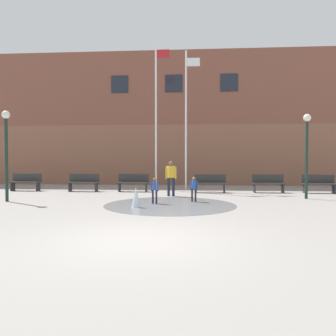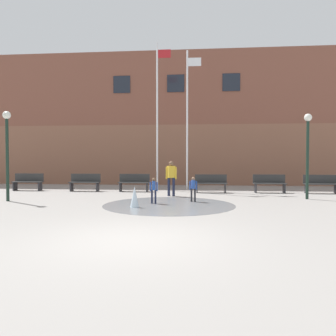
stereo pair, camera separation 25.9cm
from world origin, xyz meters
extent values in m
plane|color=gray|center=(0.00, 0.00, 0.00)|extent=(100.00, 100.00, 0.00)
cube|color=brown|center=(0.00, 17.23, 1.95)|extent=(36.00, 6.00, 3.89)
cube|color=brown|center=(0.00, 17.23, 6.27)|extent=(36.00, 6.00, 4.76)
cube|color=#1E232D|center=(-3.50, 14.21, 6.51)|extent=(1.10, 0.06, 1.10)
cube|color=#1E232D|center=(0.00, 14.21, 6.51)|extent=(1.10, 0.06, 1.10)
cube|color=#1E232D|center=(3.50, 14.21, 6.51)|extent=(1.10, 0.06, 1.10)
cylinder|color=gray|center=(0.34, 5.25, 0.00)|extent=(4.87, 4.87, 0.01)
cone|color=silver|center=(-0.81, 4.53, 0.37)|extent=(0.32, 0.32, 0.74)
cube|color=#28282D|center=(-8.37, 9.95, 0.22)|extent=(0.06, 0.40, 0.44)
cube|color=#28282D|center=(-6.97, 9.95, 0.22)|extent=(0.06, 0.40, 0.44)
cube|color=#2D2D2D|center=(-7.67, 9.95, 0.47)|extent=(1.60, 0.44, 0.05)
cube|color=#2D2D2D|center=(-7.67, 10.15, 0.70)|extent=(1.60, 0.04, 0.42)
cube|color=#28282D|center=(-5.19, 9.85, 0.22)|extent=(0.06, 0.40, 0.44)
cube|color=#28282D|center=(-3.79, 9.85, 0.22)|extent=(0.06, 0.40, 0.44)
cube|color=#2D2D2D|center=(-4.49, 9.85, 0.47)|extent=(1.60, 0.44, 0.05)
cube|color=#2D2D2D|center=(-4.49, 10.05, 0.70)|extent=(1.60, 0.04, 0.42)
cube|color=#28282D|center=(-2.59, 9.93, 0.22)|extent=(0.06, 0.40, 0.44)
cube|color=#28282D|center=(-1.19, 9.93, 0.22)|extent=(0.06, 0.40, 0.44)
cube|color=#2D2D2D|center=(-1.89, 9.93, 0.47)|extent=(1.60, 0.44, 0.05)
cube|color=#2D2D2D|center=(-1.89, 10.13, 0.70)|extent=(1.60, 0.04, 0.42)
cube|color=#28282D|center=(1.37, 9.73, 0.22)|extent=(0.06, 0.40, 0.44)
cube|color=#28282D|center=(2.77, 9.73, 0.22)|extent=(0.06, 0.40, 0.44)
cube|color=#2D2D2D|center=(2.07, 9.73, 0.47)|extent=(1.60, 0.44, 0.05)
cube|color=#2D2D2D|center=(2.07, 9.93, 0.70)|extent=(1.60, 0.04, 0.42)
cube|color=#28282D|center=(4.30, 9.92, 0.22)|extent=(0.06, 0.40, 0.44)
cube|color=#28282D|center=(5.70, 9.92, 0.22)|extent=(0.06, 0.40, 0.44)
cube|color=#2D2D2D|center=(5.00, 9.92, 0.47)|extent=(1.60, 0.44, 0.05)
cube|color=#2D2D2D|center=(5.00, 10.12, 0.70)|extent=(1.60, 0.04, 0.42)
cube|color=#28282D|center=(6.74, 9.82, 0.22)|extent=(0.06, 0.40, 0.44)
cube|color=#28282D|center=(8.14, 9.82, 0.22)|extent=(0.06, 0.40, 0.44)
cube|color=#2D2D2D|center=(7.44, 9.82, 0.47)|extent=(1.60, 0.44, 0.05)
cube|color=#2D2D2D|center=(7.44, 10.02, 0.70)|extent=(1.60, 0.04, 0.42)
cylinder|color=#1E233D|center=(-0.33, 5.54, 0.26)|extent=(0.07, 0.07, 0.52)
cylinder|color=#1E233D|center=(-0.20, 5.54, 0.26)|extent=(0.07, 0.07, 0.52)
cube|color=#284C9E|center=(-0.27, 5.54, 0.69)|extent=(0.16, 0.23, 0.33)
sphere|color=brown|center=(-0.27, 5.54, 0.92)|extent=(0.13, 0.13, 0.13)
cylinder|color=#284C9E|center=(-0.40, 5.54, 0.65)|extent=(0.05, 0.05, 0.34)
cylinder|color=#284C9E|center=(-0.14, 5.54, 0.65)|extent=(0.05, 0.05, 0.34)
cylinder|color=#1E233D|center=(0.09, 8.09, 0.42)|extent=(0.12, 0.12, 0.84)
cylinder|color=#1E233D|center=(0.31, 8.09, 0.42)|extent=(0.12, 0.12, 0.84)
cube|color=gold|center=(0.20, 8.09, 1.11)|extent=(0.39, 0.34, 0.54)
sphere|color=brown|center=(0.20, 8.09, 1.48)|extent=(0.21, 0.21, 0.21)
cylinder|color=gold|center=(-0.01, 8.09, 1.05)|extent=(0.08, 0.08, 0.55)
cylinder|color=gold|center=(0.41, 8.09, 1.05)|extent=(0.08, 0.08, 0.55)
cylinder|color=#28282D|center=(1.16, 6.20, 0.26)|extent=(0.07, 0.07, 0.52)
cylinder|color=#28282D|center=(1.30, 6.20, 0.26)|extent=(0.07, 0.07, 0.52)
cube|color=#284C9E|center=(1.23, 6.20, 0.69)|extent=(0.18, 0.24, 0.33)
sphere|color=#997051|center=(1.23, 6.20, 0.92)|extent=(0.13, 0.13, 0.13)
cylinder|color=#284C9E|center=(1.10, 6.20, 0.65)|extent=(0.05, 0.05, 0.34)
cylinder|color=#284C9E|center=(1.36, 6.20, 0.65)|extent=(0.05, 0.05, 0.34)
cylinder|color=silver|center=(-0.82, 11.19, 4.04)|extent=(0.10, 0.10, 8.07)
cube|color=#B21E23|center=(-0.42, 11.19, 7.45)|extent=(0.70, 0.02, 0.45)
cylinder|color=silver|center=(0.83, 11.19, 3.79)|extent=(0.10, 0.10, 7.59)
cube|color=silver|center=(1.23, 11.19, 6.96)|extent=(0.70, 0.02, 0.45)
cylinder|color=#192D23|center=(-6.22, 5.74, 1.65)|extent=(0.12, 0.12, 3.30)
sphere|color=white|center=(-6.22, 5.74, 3.46)|extent=(0.32, 0.32, 0.32)
cylinder|color=#192D23|center=(6.02, 7.49, 1.64)|extent=(0.12, 0.12, 3.28)
sphere|color=white|center=(6.02, 7.49, 3.44)|extent=(0.32, 0.32, 0.32)
camera|label=1|loc=(1.12, -6.79, 1.73)|focal=35.00mm
camera|label=2|loc=(1.38, -6.77, 1.73)|focal=35.00mm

